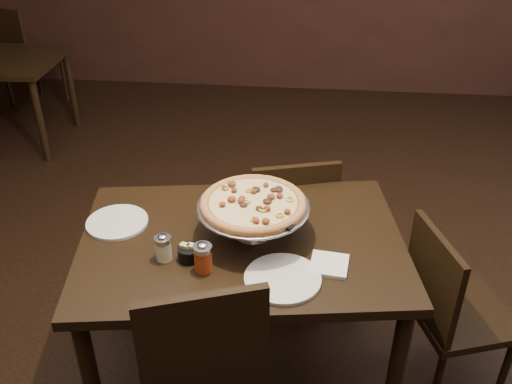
# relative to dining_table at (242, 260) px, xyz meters

# --- Properties ---
(room) EXTENTS (6.04, 7.04, 2.84)m
(room) POSITION_rel_dining_table_xyz_m (0.05, 0.07, 0.73)
(room) COLOR black
(room) RESTS_ON ground
(dining_table) EXTENTS (1.35, 1.00, 0.78)m
(dining_table) POSITION_rel_dining_table_xyz_m (0.00, 0.00, 0.00)
(dining_table) COLOR black
(dining_table) RESTS_ON ground
(pizza_stand) EXTENTS (0.43, 0.43, 0.18)m
(pizza_stand) POSITION_rel_dining_table_xyz_m (0.04, 0.03, 0.25)
(pizza_stand) COLOR silver
(pizza_stand) RESTS_ON dining_table
(parmesan_shaker) EXTENTS (0.06, 0.06, 0.11)m
(parmesan_shaker) POSITION_rel_dining_table_xyz_m (-0.27, -0.14, 0.15)
(parmesan_shaker) COLOR #F0E9BB
(parmesan_shaker) RESTS_ON dining_table
(pepper_flake_shaker) EXTENTS (0.07, 0.07, 0.12)m
(pepper_flake_shaker) POSITION_rel_dining_table_xyz_m (-0.11, -0.19, 0.16)
(pepper_flake_shaker) COLOR #972A0D
(pepper_flake_shaker) RESTS_ON dining_table
(packet_caddy) EXTENTS (0.09, 0.09, 0.07)m
(packet_caddy) POSITION_rel_dining_table_xyz_m (-0.18, -0.14, 0.13)
(packet_caddy) COLOR black
(packet_caddy) RESTS_ON dining_table
(napkin_stack) EXTENTS (0.15, 0.15, 0.01)m
(napkin_stack) POSITION_rel_dining_table_xyz_m (0.33, -0.13, 0.11)
(napkin_stack) COLOR white
(napkin_stack) RESTS_ON dining_table
(plate_left) EXTENTS (0.25, 0.25, 0.01)m
(plate_left) POSITION_rel_dining_table_xyz_m (-0.51, 0.06, 0.11)
(plate_left) COLOR silver
(plate_left) RESTS_ON dining_table
(plate_near) EXTENTS (0.27, 0.27, 0.01)m
(plate_near) POSITION_rel_dining_table_xyz_m (0.17, -0.22, 0.11)
(plate_near) COLOR silver
(plate_near) RESTS_ON dining_table
(serving_spatula) EXTENTS (0.14, 0.14, 0.02)m
(serving_spatula) POSITION_rel_dining_table_xyz_m (0.20, -0.07, 0.24)
(serving_spatula) COLOR silver
(serving_spatula) RESTS_ON pizza_stand
(chair_far) EXTENTS (0.50, 0.50, 0.87)m
(chair_far) POSITION_rel_dining_table_xyz_m (0.16, 0.55, -0.20)
(chair_far) COLOR black
(chair_far) RESTS_ON ground
(chair_side) EXTENTS (0.48, 0.48, 0.82)m
(chair_side) POSITION_rel_dining_table_xyz_m (0.85, 0.06, -0.23)
(chair_side) COLOR black
(chair_side) RESTS_ON ground
(bg_chair_far) EXTENTS (0.56, 0.56, 0.91)m
(bg_chair_far) POSITION_rel_dining_table_xyz_m (-2.27, 2.87, -0.18)
(bg_chair_far) COLOR black
(bg_chair_far) RESTS_ON ground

